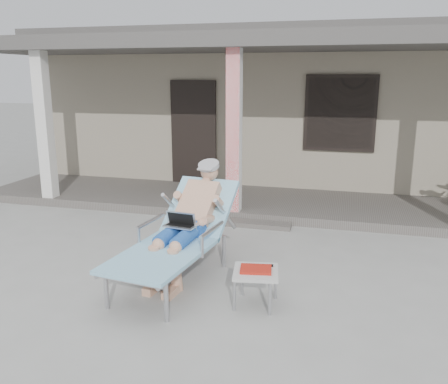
# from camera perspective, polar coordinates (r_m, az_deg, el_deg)

# --- Properties ---
(ground) EXTENTS (60.00, 60.00, 0.00)m
(ground) POSITION_cam_1_polar(r_m,az_deg,el_deg) (6.03, -3.79, -9.05)
(ground) COLOR #9E9E99
(ground) RESTS_ON ground
(house) EXTENTS (10.40, 5.40, 3.30)m
(house) POSITION_cam_1_polar(r_m,az_deg,el_deg) (11.91, 6.31, 10.54)
(house) COLOR gray
(house) RESTS_ON ground
(porch_deck) EXTENTS (10.00, 2.00, 0.15)m
(porch_deck) POSITION_cam_1_polar(r_m,az_deg,el_deg) (8.75, 2.50, -1.18)
(porch_deck) COLOR #605B56
(porch_deck) RESTS_ON ground
(porch_overhang) EXTENTS (10.00, 2.30, 2.85)m
(porch_overhang) POSITION_cam_1_polar(r_m,az_deg,el_deg) (8.41, 2.62, 16.89)
(porch_overhang) COLOR silver
(porch_overhang) RESTS_ON porch_deck
(porch_step) EXTENTS (2.00, 0.30, 0.07)m
(porch_step) POSITION_cam_1_polar(r_m,az_deg,el_deg) (7.69, 0.63, -3.60)
(porch_step) COLOR #605B56
(porch_step) RESTS_ON ground
(lounger) EXTENTS (1.06, 2.20, 1.39)m
(lounger) POSITION_cam_1_polar(r_m,az_deg,el_deg) (5.54, -4.99, -1.80)
(lounger) COLOR #B7B7BC
(lounger) RESTS_ON ground
(side_table) EXTENTS (0.53, 0.53, 0.41)m
(side_table) POSITION_cam_1_polar(r_m,az_deg,el_deg) (4.99, 3.85, -9.79)
(side_table) COLOR #BABBB5
(side_table) RESTS_ON ground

